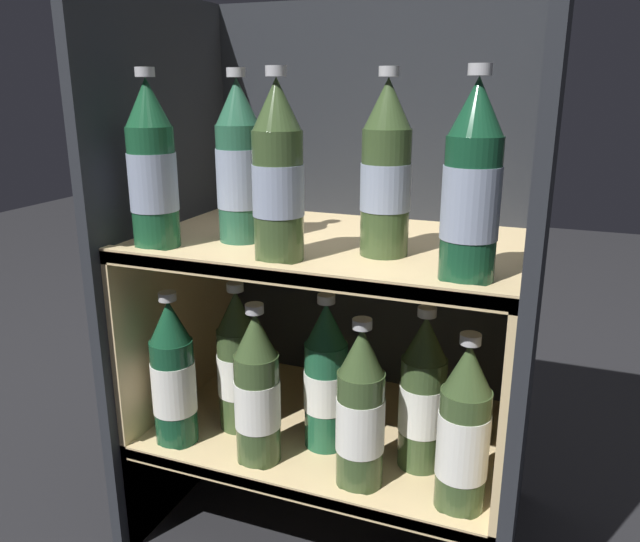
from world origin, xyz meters
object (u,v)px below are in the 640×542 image
object	(u,v)px
bottle_upper_front_0	(152,170)
bottle_upper_back_0	(239,167)
bottle_upper_back_1	(386,174)
bottle_lower_back_1	(326,379)
bottle_upper_front_2	(472,189)
bottle_lower_front_2	(360,413)
bottle_lower_front_3	(463,433)
bottle_lower_back_0	(238,364)
bottle_lower_back_2	(423,397)
bottle_lower_front_0	(173,377)
bottle_lower_front_1	(257,393)
bottle_upper_front_1	(278,177)

from	to	relation	value
bottle_upper_front_0	bottle_upper_back_0	bearing A→B (deg)	37.85
bottle_upper_back_1	bottle_lower_back_1	world-z (taller)	bottle_upper_back_1
bottle_upper_front_2	bottle_upper_back_0	distance (m)	0.38
bottle_upper_front_2	bottle_upper_back_0	bearing A→B (deg)	167.62
bottle_lower_front_2	bottle_upper_front_0	bearing A→B (deg)	180.00
bottle_lower_front_2	bottle_lower_front_3	size ratio (longest dim) A/B	1.00
bottle_upper_back_0	bottle_lower_back_0	xyz separation A→B (m)	(-0.02, 0.00, -0.34)
bottle_upper_back_1	bottle_lower_back_2	xyz separation A→B (m)	(0.07, 0.00, -0.35)
bottle_lower_front_0	bottle_lower_back_2	xyz separation A→B (m)	(0.41, 0.08, 0.00)
bottle_upper_front_0	bottle_lower_front_1	size ratio (longest dim) A/B	1.00
bottle_lower_front_2	bottle_lower_back_0	world-z (taller)	same
bottle_upper_front_1	bottle_lower_back_1	distance (m)	0.36
bottle_upper_front_2	bottle_upper_back_1	size ratio (longest dim) A/B	1.00
bottle_upper_front_2	bottle_lower_front_3	bearing A→B (deg)	-0.00
bottle_upper_back_0	bottle_lower_front_2	bearing A→B (deg)	-19.32
bottle_lower_back_0	bottle_lower_back_1	xyz separation A→B (m)	(0.16, 0.00, 0.00)
bottle_upper_front_1	bottle_lower_front_3	xyz separation A→B (m)	(0.28, -0.00, -0.35)
bottle_upper_back_0	bottle_lower_front_3	xyz separation A→B (m)	(0.39, -0.08, -0.35)
bottle_upper_front_0	bottle_lower_front_3	size ratio (longest dim) A/B	1.00
bottle_upper_back_0	bottle_lower_back_2	xyz separation A→B (m)	(0.31, 0.00, -0.34)
bottle_upper_back_1	bottle_lower_front_3	xyz separation A→B (m)	(0.15, -0.08, -0.35)
bottle_upper_front_0	bottle_lower_back_1	xyz separation A→B (m)	(0.25, 0.08, -0.34)
bottle_upper_back_1	bottle_lower_front_1	bearing A→B (deg)	-155.26
bottle_lower_front_2	bottle_upper_back_1	bearing A→B (deg)	85.98
bottle_upper_back_1	bottle_lower_back_1	bearing A→B (deg)	180.00
bottle_upper_front_1	bottle_lower_back_1	xyz separation A→B (m)	(0.04, 0.08, -0.34)
bottle_upper_front_0	bottle_lower_front_1	xyz separation A→B (m)	(0.17, -0.00, -0.34)
bottle_upper_front_2	bottle_lower_front_3	world-z (taller)	bottle_upper_front_2
bottle_lower_front_3	bottle_lower_front_1	bearing A→B (deg)	-180.00
bottle_upper_back_0	bottle_lower_front_2	world-z (taller)	bottle_upper_back_0
bottle_lower_front_2	bottle_lower_back_2	size ratio (longest dim) A/B	1.00
bottle_lower_front_3	bottle_lower_back_0	world-z (taller)	same
bottle_upper_front_0	bottle_upper_back_0	distance (m)	0.13
bottle_lower_front_0	bottle_lower_front_3	distance (m)	0.48
bottle_upper_back_0	bottle_upper_front_2	bearing A→B (deg)	-12.38
bottle_lower_back_0	bottle_upper_back_1	bearing A→B (deg)	-0.00
bottle_lower_front_2	bottle_lower_back_0	distance (m)	0.26
bottle_upper_front_1	bottle_lower_back_1	size ratio (longest dim) A/B	1.00
bottle_upper_back_1	bottle_lower_back_2	size ratio (longest dim) A/B	1.00
bottle_lower_front_1	bottle_lower_front_2	xyz separation A→B (m)	(0.17, 0.00, -0.00)
bottle_upper_front_1	bottle_upper_front_2	size ratio (longest dim) A/B	1.00
bottle_upper_back_0	bottle_upper_back_1	size ratio (longest dim) A/B	1.00
bottle_lower_front_1	bottle_lower_back_1	bearing A→B (deg)	43.60
bottle_lower_front_3	bottle_upper_back_1	bearing A→B (deg)	150.79
bottle_upper_front_2	bottle_lower_back_2	distance (m)	0.36
bottle_upper_front_2	bottle_lower_front_1	distance (m)	0.46
bottle_upper_front_2	bottle_upper_back_1	distance (m)	0.16
bottle_lower_front_0	bottle_lower_back_2	bearing A→B (deg)	11.43
bottle_lower_front_3	bottle_lower_back_2	size ratio (longest dim) A/B	1.00
bottle_upper_front_0	bottle_upper_back_1	world-z (taller)	same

